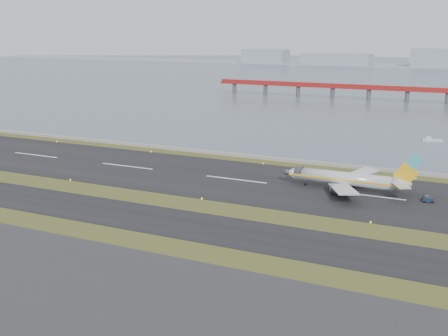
{
  "coord_description": "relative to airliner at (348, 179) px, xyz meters",
  "views": [
    {
      "loc": [
        67.44,
        -120.8,
        44.47
      ],
      "look_at": [
        -0.27,
        22.0,
        5.45
      ],
      "focal_mm": 45.0,
      "sensor_mm": 36.0,
      "label": 1
    }
  ],
  "objects": [
    {
      "name": "airliner",
      "position": [
        0.0,
        0.0,
        0.0
      ],
      "size": [
        38.52,
        32.89,
        12.8
      ],
      "color": "silver",
      "rests_on": "ground"
    },
    {
      "name": "far_shoreline",
      "position": [
        -20.04,
        587.48,
        2.61
      ],
      "size": [
        1400.0,
        80.0,
        60.5
      ],
      "color": "#8D9AA7",
      "rests_on": "ground"
    },
    {
      "name": "runway_strip",
      "position": [
        -33.66,
        -2.52,
        -3.41
      ],
      "size": [
        1000.0,
        45.0,
        0.1
      ],
      "primitive_type": "cube",
      "color": "black",
      "rests_on": "ground"
    },
    {
      "name": "workboat_near",
      "position": [
        14.13,
        87.02,
        -2.86
      ],
      "size": [
        8.13,
        3.83,
        1.9
      ],
      "rotation": [
        0.0,
        0.0,
        0.18
      ],
      "color": "silver",
      "rests_on": "ground"
    },
    {
      "name": "ground",
      "position": [
        -33.66,
        -32.52,
        -3.46
      ],
      "size": [
        1000.0,
        1000.0,
        0.0
      ],
      "primitive_type": "plane",
      "color": "#374418",
      "rests_on": "ground"
    },
    {
      "name": "pushback_tug",
      "position": [
        21.67,
        -1.77,
        -2.57
      ],
      "size": [
        3.2,
        2.37,
        1.83
      ],
      "rotation": [
        0.0,
        0.0,
        0.29
      ],
      "color": "#122133",
      "rests_on": "ground"
    },
    {
      "name": "red_pier",
      "position": [
        -13.66,
        217.48,
        3.82
      ],
      "size": [
        260.0,
        5.0,
        10.2
      ],
      "color": "maroon",
      "rests_on": "ground"
    },
    {
      "name": "apron_strip",
      "position": [
        -33.66,
        -87.52,
        -3.41
      ],
      "size": [
        1000.0,
        50.0,
        0.1
      ],
      "primitive_type": "cube",
      "color": "#2F2E31",
      "rests_on": "ground"
    },
    {
      "name": "taxiway_strip",
      "position": [
        -33.66,
        -44.52,
        -3.41
      ],
      "size": [
        1000.0,
        18.0,
        0.1
      ],
      "primitive_type": "cube",
      "color": "black",
      "rests_on": "ground"
    },
    {
      "name": "seawall",
      "position": [
        -33.66,
        27.48,
        -2.96
      ],
      "size": [
        1000.0,
        2.5,
        1.0
      ],
      "primitive_type": "cube",
      "color": "gray",
      "rests_on": "ground"
    },
    {
      "name": "bay_water",
      "position": [
        -33.66,
        427.48,
        -3.46
      ],
      "size": [
        1400.0,
        800.0,
        1.3
      ],
      "primitive_type": "cube",
      "color": "#4B5E6B",
      "rests_on": "ground"
    }
  ]
}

